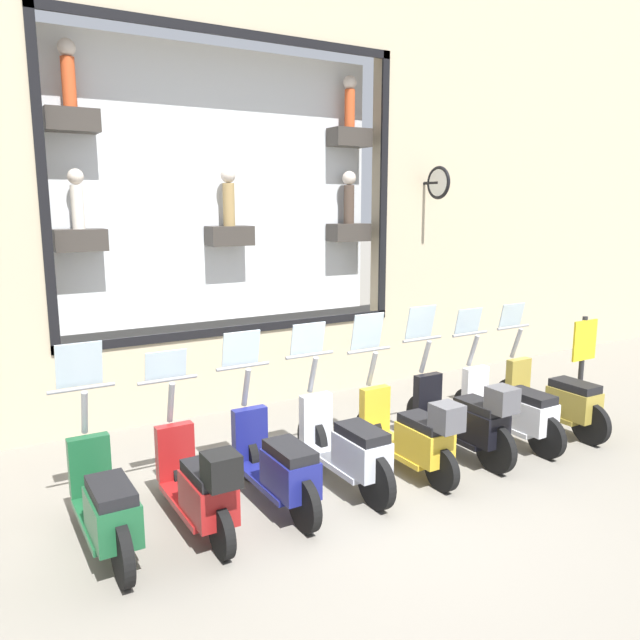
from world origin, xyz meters
The scene contains 11 objects.
ground_plane centered at (0.00, 0.00, 0.00)m, with size 120.00×120.00×0.00m, color gray.
building_facade centered at (3.60, 0.00, 4.93)m, with size 1.18×36.00×9.68m.
scooter_olive_0 centered at (0.43, -3.16, 0.44)m, with size 1.81×0.61×1.60m.
scooter_white_1 centered at (0.43, -2.35, 0.43)m, with size 1.80×0.61×1.60m.
scooter_black_2 centered at (0.38, -1.53, 0.49)m, with size 1.81×0.60×1.71m.
scooter_yellow_3 centered at (0.36, -0.71, 0.46)m, with size 1.79×0.60×1.68m.
scooter_silver_4 centered at (0.43, 0.11, 0.45)m, with size 1.81×0.61×1.65m.
scooter_navy_5 centered at (0.43, 0.93, 0.44)m, with size 1.80×0.60×1.64m.
scooter_red_6 centered at (0.36, 1.75, 0.45)m, with size 1.79×0.61×1.53m.
scooter_green_7 centered at (0.43, 2.57, 0.44)m, with size 1.81×0.61×1.71m.
shop_sign_post centered at (0.52, -3.78, 0.78)m, with size 0.36×0.45×1.47m.
Camera 1 is at (-4.74, 3.50, 2.98)m, focal length 35.00 mm.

